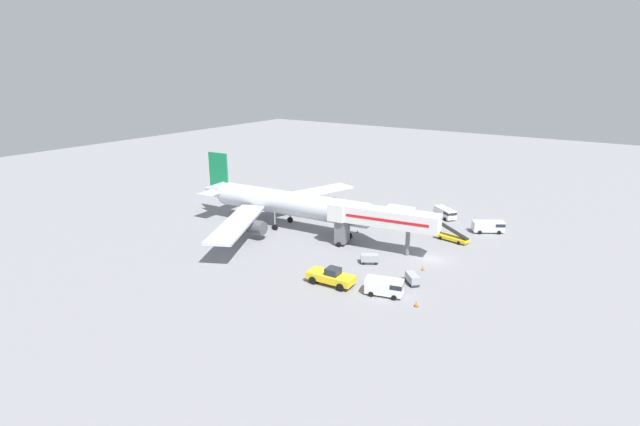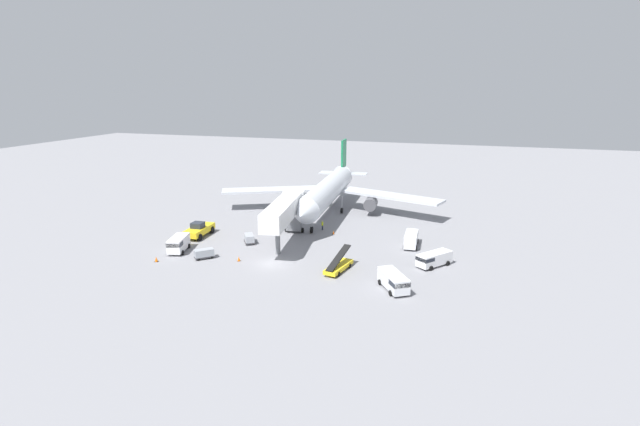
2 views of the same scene
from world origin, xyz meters
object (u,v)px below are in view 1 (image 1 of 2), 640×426
object	(u,v)px
service_van_near_right	(385,286)
safety_cone_bravo	(423,268)
belt_loader_truck	(452,237)
safety_cone_charlie	(357,231)
baggage_cart_rear_right	(369,258)
airplane_at_gate	(284,203)
service_van_near_center	(400,211)
safety_cone_alpha	(416,304)
ground_crew_worker_foreground	(342,230)
service_van_mid_center	(489,226)
service_van_rear_left	(445,213)
baggage_cart_outer_right	(412,278)
jet_bridge	(376,218)
pushback_tug	(331,277)

from	to	relation	value
service_van_near_right	safety_cone_bravo	bearing A→B (deg)	-5.03
belt_loader_truck	safety_cone_charlie	size ratio (longest dim) A/B	10.20
safety_cone_bravo	baggage_cart_rear_right	bearing A→B (deg)	105.11
airplane_at_gate	service_van_near_center	size ratio (longest dim) A/B	8.01
service_van_near_right	safety_cone_alpha	world-z (taller)	service_van_near_right
ground_crew_worker_foreground	safety_cone_charlie	distance (m)	3.10
baggage_cart_rear_right	safety_cone_bravo	bearing A→B (deg)	-74.89
belt_loader_truck	service_van_mid_center	xyz separation A→B (m)	(8.00, -3.94, 0.44)
airplane_at_gate	service_van_mid_center	bearing A→B (deg)	-61.17
safety_cone_alpha	service_van_mid_center	bearing A→B (deg)	0.68
service_van_rear_left	service_van_near_center	world-z (taller)	service_van_near_center
service_van_near_center	safety_cone_bravo	world-z (taller)	service_van_near_center
baggage_cart_outer_right	belt_loader_truck	bearing A→B (deg)	3.64
service_van_near_center	belt_loader_truck	bearing A→B (deg)	-120.52
service_van_rear_left	safety_cone_alpha	size ratio (longest dim) A/B	7.25
service_van_near_center	jet_bridge	bearing A→B (deg)	-166.87
jet_bridge	service_van_mid_center	size ratio (longest dim) A/B	3.21
service_van_mid_center	service_van_near_center	xyz separation A→B (m)	(-0.10, 17.34, 0.00)
service_van_rear_left	safety_cone_charlie	world-z (taller)	service_van_rear_left
service_van_near_right	baggage_cart_outer_right	xyz separation A→B (m)	(5.21, -1.50, -0.48)
jet_bridge	belt_loader_truck	xyz separation A→B (m)	(11.00, -8.99, -4.58)
service_van_rear_left	ground_crew_worker_foreground	size ratio (longest dim) A/B	3.21
baggage_cart_rear_right	ground_crew_worker_foreground	size ratio (longest dim) A/B	1.73
service_van_mid_center	baggage_cart_rear_right	size ratio (longest dim) A/B	1.95
ground_crew_worker_foreground	safety_cone_bravo	size ratio (longest dim) A/B	2.45
jet_bridge	safety_cone_alpha	world-z (taller)	jet_bridge
belt_loader_truck	ground_crew_worker_foreground	xyz separation A→B (m)	(-7.64, 17.33, 0.15)
jet_bridge	safety_cone_bravo	size ratio (longest dim) A/B	26.58
pushback_tug	safety_cone_bravo	bearing A→B (deg)	-36.58
baggage_cart_rear_right	safety_cone_alpha	distance (m)	14.47
safety_cone_alpha	pushback_tug	bearing A→B (deg)	92.44
belt_loader_truck	safety_cone_charlie	xyz separation A→B (m)	(-5.15, 15.58, -0.45)
pushback_tug	safety_cone_charlie	world-z (taller)	pushback_tug
service_van_near_right	ground_crew_worker_foreground	distance (m)	24.20
pushback_tug	ground_crew_worker_foreground	xyz separation A→B (m)	(18.27, 9.44, -0.23)
airplane_at_gate	service_van_rear_left	bearing A→B (deg)	-46.46
service_van_near_right	safety_cone_bravo	xyz separation A→B (m)	(10.38, -0.91, -0.93)
airplane_at_gate	safety_cone_alpha	bearing A→B (deg)	-115.39
service_van_mid_center	baggage_cart_outer_right	bearing A→B (deg)	174.43
belt_loader_truck	ground_crew_worker_foreground	distance (m)	18.94
pushback_tug	safety_cone_alpha	distance (m)	12.25
service_van_mid_center	baggage_cart_rear_right	xyz separation A→B (m)	(-24.49, 11.00, -0.40)
baggage_cart_outer_right	airplane_at_gate	bearing A→B (deg)	71.84
baggage_cart_outer_right	safety_cone_bravo	size ratio (longest dim) A/B	4.04
jet_bridge	belt_loader_truck	bearing A→B (deg)	-39.28
jet_bridge	service_van_mid_center	xyz separation A→B (m)	(19.00, -12.93, -4.14)
service_van_rear_left	service_van_mid_center	distance (m)	10.28
service_van_mid_center	safety_cone_alpha	distance (m)	33.41
belt_loader_truck	pushback_tug	bearing A→B (deg)	163.08
baggage_cart_rear_right	ground_crew_worker_foreground	xyz separation A→B (m)	(8.84, 10.27, 0.10)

